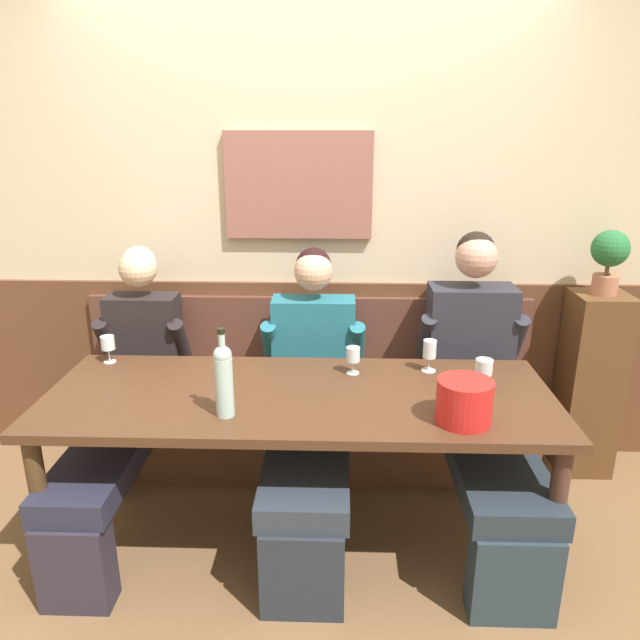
{
  "coord_description": "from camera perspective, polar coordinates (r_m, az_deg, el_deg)",
  "views": [
    {
      "loc": [
        0.16,
        -2.1,
        1.84
      ],
      "look_at": [
        0.08,
        0.46,
        0.99
      ],
      "focal_mm": 33.06,
      "sensor_mm": 36.0,
      "label": 1
    }
  ],
  "objects": [
    {
      "name": "room_wall_back",
      "position": [
        3.23,
        -1.05,
        10.55
      ],
      "size": [
        6.8,
        0.12,
        2.8
      ],
      "color": "beige",
      "rests_on": "ground"
    },
    {
      "name": "wine_glass_by_bottle",
      "position": [
        2.64,
        15.58,
        -4.54
      ],
      "size": [
        0.07,
        0.07,
        0.13
      ],
      "color": "silver",
      "rests_on": "dining_table"
    },
    {
      "name": "wall_bench",
      "position": [
        3.32,
        -1.16,
        -9.63
      ],
      "size": [
        2.45,
        0.42,
        0.94
      ],
      "color": "brown",
      "rests_on": "ground"
    },
    {
      "name": "ice_bucket",
      "position": [
        2.32,
        13.78,
        -7.65
      ],
      "size": [
        0.21,
        0.21,
        0.17
      ],
      "primitive_type": "cylinder",
      "color": "red",
      "rests_on": "dining_table"
    },
    {
      "name": "wine_glass_near_bucket",
      "position": [
        2.97,
        -19.84,
        -2.23
      ],
      "size": [
        0.06,
        0.06,
        0.13
      ],
      "color": "silver",
      "rests_on": "dining_table"
    },
    {
      "name": "wine_bottle_clear_water",
      "position": [
        2.3,
        -9.3,
        -5.58
      ],
      "size": [
        0.07,
        0.07,
        0.36
      ],
      "color": "#ABC9C3",
      "rests_on": "dining_table"
    },
    {
      "name": "dining_table",
      "position": [
        2.56,
        -2.0,
        -8.76
      ],
      "size": [
        2.15,
        0.8,
        0.76
      ],
      "color": "#4A2D1B",
      "rests_on": "ground"
    },
    {
      "name": "person_center_left_seat",
      "position": [
        2.84,
        -0.93,
        -7.62
      ],
      "size": [
        0.53,
        1.22,
        1.25
      ],
      "color": "#242A33",
      "rests_on": "ground"
    },
    {
      "name": "wood_wainscot_panel",
      "position": [
        3.41,
        -1.0,
        -4.63
      ],
      "size": [
        6.8,
        0.03,
        1.01
      ],
      "primitive_type": "cube",
      "color": "brown",
      "rests_on": "ground"
    },
    {
      "name": "wine_glass_mid_right",
      "position": [
        2.68,
        3.23,
        -3.5
      ],
      "size": [
        0.06,
        0.06,
        0.13
      ],
      "color": "silver",
      "rests_on": "dining_table"
    },
    {
      "name": "person_center_right_seat",
      "position": [
        2.94,
        15.26,
        -6.16
      ],
      "size": [
        0.54,
        1.23,
        1.34
      ],
      "color": "#25343D",
      "rests_on": "ground"
    },
    {
      "name": "wine_glass_right_end",
      "position": [
        2.74,
        10.56,
        -2.98
      ],
      "size": [
        0.07,
        0.07,
        0.15
      ],
      "color": "silver",
      "rests_on": "dining_table"
    },
    {
      "name": "person_left_seat",
      "position": [
        3.02,
        -18.34,
        -6.77
      ],
      "size": [
        0.47,
        1.22,
        1.25
      ],
      "color": "#2C2632",
      "rests_on": "ground"
    },
    {
      "name": "ground_plane",
      "position": [
        2.8,
        -2.08,
        -22.9
      ],
      "size": [
        6.8,
        6.8,
        0.02
      ],
      "primitive_type": "cube",
      "color": "brown",
      "rests_on": "ground"
    },
    {
      "name": "potted_plant",
      "position": [
        3.32,
        26.2,
        5.58
      ],
      "size": [
        0.19,
        0.19,
        0.33
      ],
      "color": "#AC6B4F",
      "rests_on": "corner_pedestal"
    },
    {
      "name": "corner_pedestal",
      "position": [
        3.52,
        24.6,
        -5.66
      ],
      "size": [
        0.28,
        0.28,
        1.01
      ],
      "primitive_type": "cube",
      "color": "brown",
      "rests_on": "ground"
    }
  ]
}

